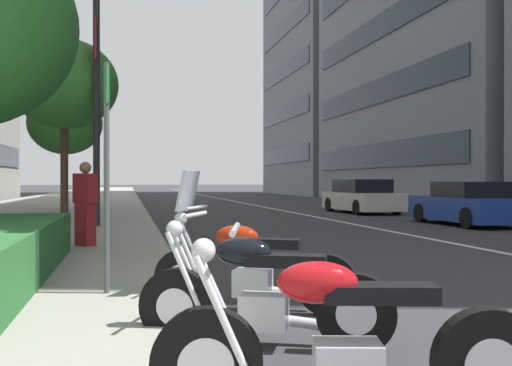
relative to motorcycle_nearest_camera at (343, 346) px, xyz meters
The scene contains 12 objects.
sidewalk_right_plaza 30.41m from the motorcycle_nearest_camera, ahead, with size 160.00×8.26×0.15m, color gray.
lane_centre_stripe 35.52m from the motorcycle_nearest_camera, ahead, with size 110.00×0.16×0.01m, color silver.
motorcycle_nearest_camera is the anchor object (origin of this frame).
motorcycle_second_in_row 1.47m from the motorcycle_nearest_camera, ahead, with size 0.97×1.98×1.09m.
motorcycle_under_tarp 2.79m from the motorcycle_nearest_camera, ahead, with size 1.10×1.99×1.47m.
car_approaching_light 15.55m from the motorcycle_nearest_camera, 35.19° to the right, with size 4.17×1.89×1.33m.
car_following_behind 21.41m from the motorcycle_nearest_camera, 23.20° to the right, with size 4.47×2.06×1.42m.
parking_sign_by_curb 3.79m from the motorcycle_nearest_camera, 23.14° to the left, with size 0.32×0.06×2.47m.
street_lamp_with_banners 13.73m from the motorcycle_nearest_camera, ahead, with size 1.26×2.08×7.74m.
street_tree_mid_sidewalk 14.98m from the motorcycle_nearest_camera, 11.82° to the left, with size 3.04×3.04×5.27m.
street_tree_near_plaza_corner 22.66m from the motorcycle_nearest_camera, ahead, with size 3.05×3.05×4.90m.
pedestrian_on_plaza 8.30m from the motorcycle_nearest_camera, 13.72° to the left, with size 0.46×0.47×1.56m.
Camera 1 is at (-3.13, 6.87, 1.35)m, focal length 40.45 mm.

